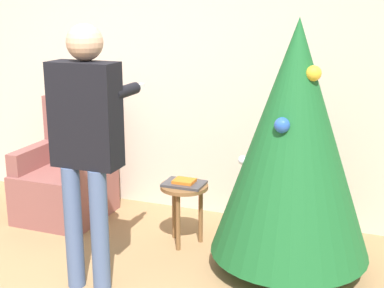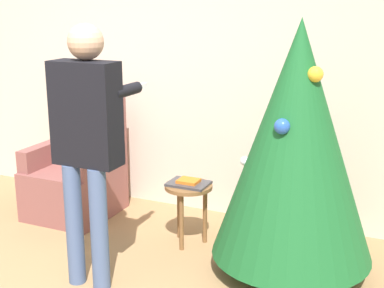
{
  "view_description": "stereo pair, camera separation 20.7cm",
  "coord_description": "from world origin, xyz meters",
  "px_view_note": "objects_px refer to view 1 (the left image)",
  "views": [
    {
      "loc": [
        1.96,
        -2.24,
        1.91
      ],
      "look_at": [
        0.73,
        0.98,
        0.99
      ],
      "focal_mm": 50.0,
      "sensor_mm": 36.0,
      "label": 1
    },
    {
      "loc": [
        2.15,
        -2.16,
        1.91
      ],
      "look_at": [
        0.73,
        0.98,
        0.99
      ],
      "focal_mm": 50.0,
      "sensor_mm": 36.0,
      "label": 2
    }
  ],
  "objects_px": {
    "person_standing": "(86,134)",
    "side_stool": "(184,195)",
    "armchair": "(68,178)",
    "christmas_tree": "(294,140)"
  },
  "relations": [
    {
      "from": "armchair",
      "to": "side_stool",
      "type": "height_order",
      "value": "armchair"
    },
    {
      "from": "side_stool",
      "to": "armchair",
      "type": "bearing_deg",
      "value": 171.4
    },
    {
      "from": "person_standing",
      "to": "side_stool",
      "type": "distance_m",
      "value": 1.12
    },
    {
      "from": "person_standing",
      "to": "side_stool",
      "type": "xyz_separation_m",
      "value": [
        0.35,
        0.83,
        -0.67
      ]
    },
    {
      "from": "christmas_tree",
      "to": "armchair",
      "type": "relative_size",
      "value": 1.71
    },
    {
      "from": "person_standing",
      "to": "side_stool",
      "type": "height_order",
      "value": "person_standing"
    },
    {
      "from": "christmas_tree",
      "to": "armchair",
      "type": "xyz_separation_m",
      "value": [
        -2.08,
        0.3,
        -0.62
      ]
    },
    {
      "from": "armchair",
      "to": "side_stool",
      "type": "xyz_separation_m",
      "value": [
        1.21,
        -0.18,
        0.06
      ]
    },
    {
      "from": "person_standing",
      "to": "christmas_tree",
      "type": "bearing_deg",
      "value": 30.27
    },
    {
      "from": "christmas_tree",
      "to": "person_standing",
      "type": "relative_size",
      "value": 1.02
    }
  ]
}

